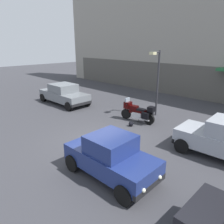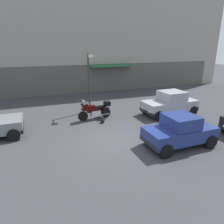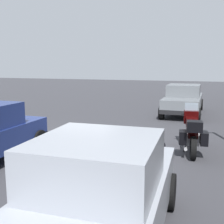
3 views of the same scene
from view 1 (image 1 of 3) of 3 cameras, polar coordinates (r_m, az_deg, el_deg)
name	(u,v)px [view 1 (image 1 of 3)]	position (r m, az deg, el deg)	size (l,w,h in m)	color
ground_plane	(99,141)	(10.39, -3.62, -7.77)	(80.00, 80.00, 0.00)	#38383D
building_facade_rear	(215,20)	(20.10, 26.11, 21.48)	(34.95, 3.40, 12.77)	gray
motorcycle	(138,112)	(12.72, 7.03, 0.04)	(2.26, 0.88, 1.36)	black
helmet	(131,124)	(12.12, 5.15, -3.23)	(0.28, 0.28, 0.28)	black
car_sedan_far	(64,94)	(16.89, -12.90, 4.76)	(4.59, 1.95, 1.56)	slate
car_compact_side	(111,157)	(7.49, -0.31, -11.95)	(3.50, 1.76, 1.56)	navy
streetlamp_curbside	(157,77)	(13.55, 11.95, 9.31)	(0.28, 0.94, 4.12)	#2D2D33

